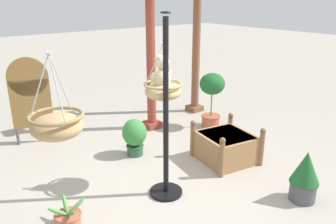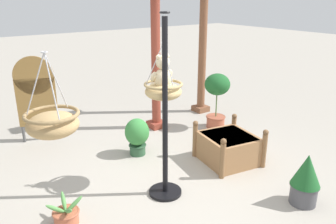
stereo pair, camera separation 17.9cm
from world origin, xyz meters
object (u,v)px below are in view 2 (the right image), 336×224
(display_pole_central, at_px, (165,144))
(greenhouse_pillar_left, at_px, (203,48))
(potted_plant_bushy_green, at_px, (306,179))
(potted_plant_tall_leafy, at_px, (137,135))
(greenhouse_pillar_right, at_px, (156,61))
(wooden_planter_box, at_px, (228,147))
(hanging_basket_left_high, at_px, (53,123))
(teddy_bear, at_px, (162,74))
(hanging_basket_with_teddy, at_px, (163,90))
(potted_plant_small_succulent, at_px, (66,215))
(potted_plant_flowering_red, at_px, (217,94))
(display_sign_board, at_px, (36,92))

(display_pole_central, height_order, greenhouse_pillar_left, greenhouse_pillar_left)
(display_pole_central, relative_size, potted_plant_bushy_green, 3.44)
(display_pole_central, relative_size, potted_plant_tall_leafy, 3.76)
(greenhouse_pillar_right, relative_size, wooden_planter_box, 2.82)
(potted_plant_tall_leafy, bearing_deg, hanging_basket_left_high, -140.45)
(teddy_bear, distance_m, potted_plant_tall_leafy, 1.57)
(hanging_basket_with_teddy, xyz_separation_m, hanging_basket_left_high, (-1.59, -0.45, 0.04))
(greenhouse_pillar_right, xyz_separation_m, potted_plant_small_succulent, (-2.56, -1.92, -1.24))
(potted_plant_flowering_red, xyz_separation_m, potted_plant_small_succulent, (-3.52, -1.22, -0.58))
(potted_plant_small_succulent, height_order, display_sign_board, display_sign_board)
(hanging_basket_left_high, height_order, wooden_planter_box, hanging_basket_left_high)
(potted_plant_flowering_red, relative_size, potted_plant_tall_leafy, 1.75)
(potted_plant_tall_leafy, bearing_deg, greenhouse_pillar_left, 24.73)
(potted_plant_small_succulent, bearing_deg, greenhouse_pillar_right, 36.84)
(hanging_basket_with_teddy, distance_m, potted_plant_small_succulent, 1.92)
(greenhouse_pillar_left, distance_m, display_sign_board, 3.53)
(greenhouse_pillar_left, relative_size, wooden_planter_box, 3.00)
(hanging_basket_left_high, xyz_separation_m, greenhouse_pillar_left, (4.06, 2.51, 0.04))
(hanging_basket_with_teddy, relative_size, greenhouse_pillar_right, 0.26)
(display_pole_central, distance_m, potted_plant_tall_leafy, 1.33)
(greenhouse_pillar_left, bearing_deg, display_pole_central, -138.70)
(potted_plant_tall_leafy, distance_m, display_sign_board, 1.98)
(display_pole_central, height_order, hanging_basket_with_teddy, display_pole_central)
(display_pole_central, bearing_deg, potted_plant_flowering_red, 31.81)
(potted_plant_bushy_green, distance_m, potted_plant_small_succulent, 2.96)
(teddy_bear, xyz_separation_m, wooden_planter_box, (1.20, -0.10, -1.32))
(display_pole_central, xyz_separation_m, hanging_basket_with_teddy, (0.15, 0.25, 0.64))
(hanging_basket_left_high, height_order, greenhouse_pillar_left, greenhouse_pillar_left)
(greenhouse_pillar_left, xyz_separation_m, wooden_planter_box, (-1.28, -2.14, -1.20))
(teddy_bear, bearing_deg, hanging_basket_with_teddy, -90.00)
(wooden_planter_box, height_order, potted_plant_tall_leafy, potted_plant_tall_leafy)
(display_pole_central, bearing_deg, greenhouse_pillar_right, 58.91)
(wooden_planter_box, bearing_deg, teddy_bear, 175.18)
(wooden_planter_box, bearing_deg, potted_plant_flowering_red, 54.32)
(hanging_basket_left_high, height_order, potted_plant_small_succulent, hanging_basket_left_high)
(potted_plant_tall_leafy, relative_size, potted_plant_bushy_green, 0.91)
(teddy_bear, height_order, display_sign_board, teddy_bear)
(potted_plant_bushy_green, bearing_deg, potted_plant_small_succulent, 152.25)
(display_pole_central, relative_size, wooden_planter_box, 2.38)
(teddy_bear, bearing_deg, potted_plant_bushy_green, -52.31)
(teddy_bear, bearing_deg, potted_plant_flowering_red, 28.06)
(teddy_bear, relative_size, potted_plant_bushy_green, 0.68)
(hanging_basket_left_high, bearing_deg, potted_plant_small_succulent, 70.38)
(hanging_basket_with_teddy, relative_size, display_sign_board, 0.47)
(hanging_basket_with_teddy, relative_size, potted_plant_flowering_red, 0.67)
(potted_plant_tall_leafy, distance_m, potted_plant_bushy_green, 2.65)
(hanging_basket_left_high, xyz_separation_m, display_sign_board, (0.60, 2.96, -0.48))
(potted_plant_flowering_red, distance_m, potted_plant_tall_leafy, 1.94)
(greenhouse_pillar_right, xyz_separation_m, display_sign_board, (-2.08, 0.69, -0.44))
(hanging_basket_with_teddy, relative_size, teddy_bear, 1.58)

